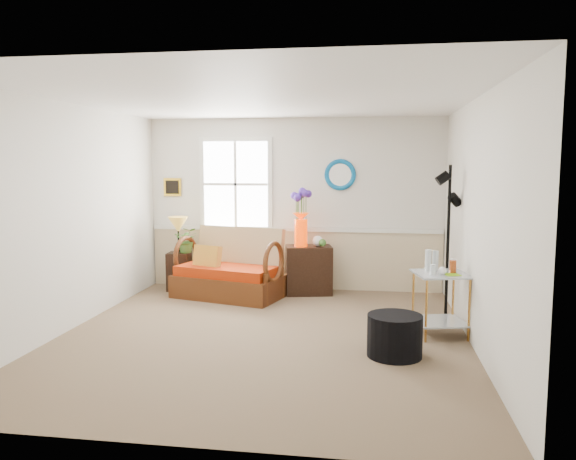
# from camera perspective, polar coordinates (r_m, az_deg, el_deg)

# --- Properties ---
(floor) EXTENTS (4.50, 5.00, 0.01)m
(floor) POSITION_cam_1_polar(r_m,az_deg,el_deg) (6.36, -2.58, -10.73)
(floor) COLOR #7E684D
(floor) RESTS_ON ground
(ceiling) EXTENTS (4.50, 5.00, 0.01)m
(ceiling) POSITION_cam_1_polar(r_m,az_deg,el_deg) (6.11, -2.71, 13.23)
(ceiling) COLOR white
(ceiling) RESTS_ON walls
(walls) EXTENTS (4.51, 5.01, 2.60)m
(walls) POSITION_cam_1_polar(r_m,az_deg,el_deg) (6.10, -2.65, 1.00)
(walls) COLOR silver
(walls) RESTS_ON floor
(wainscot) EXTENTS (4.46, 0.02, 0.90)m
(wainscot) POSITION_cam_1_polar(r_m,az_deg,el_deg) (8.64, 0.58, -3.01)
(wainscot) COLOR #C4B08A
(wainscot) RESTS_ON walls
(chair_rail) EXTENTS (4.46, 0.04, 0.06)m
(chair_rail) POSITION_cam_1_polar(r_m,az_deg,el_deg) (8.56, 0.58, 0.09)
(chair_rail) COLOR silver
(chair_rail) RESTS_ON walls
(window) EXTENTS (1.14, 0.06, 1.44)m
(window) POSITION_cam_1_polar(r_m,az_deg,el_deg) (8.68, -5.33, 4.65)
(window) COLOR white
(window) RESTS_ON walls
(picture) EXTENTS (0.28, 0.03, 0.28)m
(picture) POSITION_cam_1_polar(r_m,az_deg,el_deg) (8.99, -11.65, 4.29)
(picture) COLOR #B98F20
(picture) RESTS_ON walls
(mirror) EXTENTS (0.47, 0.07, 0.47)m
(mirror) POSITION_cam_1_polar(r_m,az_deg,el_deg) (8.45, 5.32, 5.61)
(mirror) COLOR #016FC5
(mirror) RESTS_ON walls
(loveseat) EXTENTS (1.68, 1.22, 0.98)m
(loveseat) POSITION_cam_1_polar(r_m,az_deg,el_deg) (8.11, -6.03, -3.38)
(loveseat) COLOR brown
(loveseat) RESTS_ON floor
(throw_pillow) EXTENTS (0.44, 0.26, 0.43)m
(throw_pillow) POSITION_cam_1_polar(r_m,az_deg,el_deg) (8.14, -8.24, -3.07)
(throw_pillow) COLOR #C56B09
(throw_pillow) RESTS_ON loveseat
(lamp_stand) EXTENTS (0.35, 0.35, 0.58)m
(lamp_stand) POSITION_cam_1_polar(r_m,az_deg,el_deg) (8.71, -10.99, -4.13)
(lamp_stand) COLOR black
(lamp_stand) RESTS_ON floor
(table_lamp) EXTENTS (0.33, 0.33, 0.54)m
(table_lamp) POSITION_cam_1_polar(r_m,az_deg,el_deg) (8.65, -11.08, -0.46)
(table_lamp) COLOR #BC8E30
(table_lamp) RESTS_ON lamp_stand
(potted_plant) EXTENTS (0.41, 0.45, 0.30)m
(potted_plant) POSITION_cam_1_polar(r_m,az_deg,el_deg) (8.60, -10.23, -1.29)
(potted_plant) COLOR #3D6D29
(potted_plant) RESTS_ON lamp_stand
(cabinet) EXTENTS (0.74, 0.56, 0.71)m
(cabinet) POSITION_cam_1_polar(r_m,az_deg,el_deg) (8.30, 2.11, -4.07)
(cabinet) COLOR black
(cabinet) RESTS_ON floor
(flower_vase) EXTENTS (0.34, 0.34, 0.83)m
(flower_vase) POSITION_cam_1_polar(r_m,az_deg,el_deg) (8.15, 1.32, 1.20)
(flower_vase) COLOR #F93600
(flower_vase) RESTS_ON cabinet
(side_table) EXTENTS (0.67, 0.67, 0.71)m
(side_table) POSITION_cam_1_polar(r_m,az_deg,el_deg) (6.52, 15.20, -7.29)
(side_table) COLOR #C38838
(side_table) RESTS_ON floor
(tabletop_items) EXTENTS (0.51, 0.51, 0.24)m
(tabletop_items) POSITION_cam_1_polar(r_m,az_deg,el_deg) (6.47, 15.41, -3.12)
(tabletop_items) COLOR silver
(tabletop_items) RESTS_ON side_table
(floor_lamp) EXTENTS (0.32, 0.32, 1.90)m
(floor_lamp) POSITION_cam_1_polar(r_m,az_deg,el_deg) (7.09, 15.93, -1.31)
(floor_lamp) COLOR black
(floor_lamp) RESTS_ON floor
(ottoman) EXTENTS (0.67, 0.67, 0.42)m
(ottoman) POSITION_cam_1_polar(r_m,az_deg,el_deg) (5.77, 10.79, -10.50)
(ottoman) COLOR black
(ottoman) RESTS_ON floor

